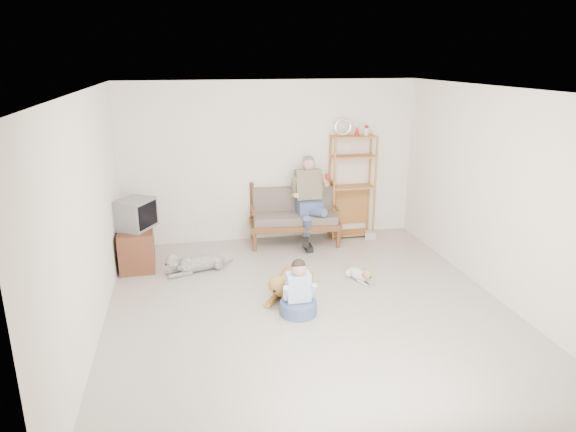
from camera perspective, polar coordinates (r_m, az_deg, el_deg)
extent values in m
plane|color=#BDB8A6|center=(6.61, 2.31, -10.21)|extent=(5.50, 5.50, 0.00)
plane|color=white|center=(5.88, 2.64, 13.84)|extent=(5.50, 5.50, 0.00)
plane|color=silver|center=(8.73, -1.89, 6.04)|extent=(5.00, 0.00, 5.00)
plane|color=silver|center=(3.68, 12.95, -10.70)|extent=(5.00, 0.00, 5.00)
plane|color=silver|center=(6.03, -21.25, -0.30)|extent=(0.00, 5.50, 5.50)
plane|color=silver|center=(7.12, 22.41, 2.13)|extent=(0.00, 5.50, 5.50)
cube|color=brown|center=(8.68, 0.73, -0.85)|extent=(1.56, 0.83, 0.10)
cube|color=#736357|center=(8.64, 0.73, -0.12)|extent=(1.43, 0.72, 0.13)
cube|color=#736357|center=(8.80, 0.41, 1.80)|extent=(1.39, 0.24, 0.45)
cylinder|color=brown|center=(8.81, 0.33, 3.15)|extent=(1.40, 0.17, 0.05)
cylinder|color=brown|center=(8.35, -3.54, -3.08)|extent=(0.07, 0.07, 0.30)
cylinder|color=brown|center=(8.81, -4.13, 0.24)|extent=(0.07, 0.07, 0.95)
cylinder|color=brown|center=(8.64, 5.69, -2.42)|extent=(0.07, 0.07, 0.30)
cylinder|color=brown|center=(9.09, 4.65, 0.76)|extent=(0.07, 0.07, 0.95)
cube|color=#4E5B8F|center=(8.66, 2.36, 1.09)|extent=(0.41, 0.39, 0.20)
cube|color=gray|center=(8.66, 2.23, 3.53)|extent=(0.43, 0.29, 0.53)
sphere|color=tan|center=(8.56, 2.31, 5.79)|extent=(0.21, 0.21, 0.21)
sphere|color=#59544F|center=(8.57, 2.28, 6.09)|extent=(0.19, 0.19, 0.19)
cylinder|color=#B3131A|center=(8.48, 4.40, 4.39)|extent=(0.07, 0.07, 0.09)
cube|color=#B37338|center=(8.80, 7.33, 8.75)|extent=(0.75, 0.31, 0.03)
torus|color=silver|center=(8.72, 6.12, 9.81)|extent=(0.31, 0.05, 0.31)
cone|color=#B3131A|center=(8.80, 7.67, 9.36)|extent=(0.10, 0.10, 0.16)
cylinder|color=#B37338|center=(8.73, 5.13, 2.89)|extent=(0.04, 0.04, 1.78)
cylinder|color=#B37338|center=(9.00, 4.62, 3.34)|extent=(0.04, 0.04, 1.78)
cylinder|color=#B37338|center=(8.96, 9.64, 3.10)|extent=(0.04, 0.04, 1.78)
cylinder|color=#B37338|center=(9.22, 9.01, 3.53)|extent=(0.04, 0.04, 1.78)
cube|color=beige|center=(9.10, 9.18, -2.13)|extent=(0.23, 0.20, 0.12)
cube|color=brown|center=(8.12, -16.44, -3.27)|extent=(0.54, 0.92, 0.60)
cube|color=brown|center=(7.94, -18.28, -3.91)|extent=(0.04, 0.40, 0.50)
cube|color=brown|center=(8.35, -17.97, -2.83)|extent=(0.04, 0.40, 0.50)
cube|color=slate|center=(7.93, -16.63, 0.23)|extent=(0.64, 0.68, 0.45)
cube|color=black|center=(7.81, -15.33, 0.09)|extent=(0.25, 0.41, 0.36)
cube|color=silver|center=(8.86, -9.80, -1.06)|extent=(0.12, 0.02, 0.08)
ellipsoid|color=#A8803A|center=(7.04, 0.34, -7.07)|extent=(0.78, 0.99, 0.30)
sphere|color=#A8803A|center=(6.78, -0.45, -7.85)|extent=(0.30, 0.30, 0.30)
sphere|color=#A8803A|center=(6.53, -1.17, -7.66)|extent=(0.24, 0.24, 0.24)
ellipsoid|color=#A8803A|center=(6.45, -1.50, -8.22)|extent=(0.18, 0.20, 0.09)
cylinder|color=#A8803A|center=(7.49, 1.53, -6.27)|extent=(0.12, 0.38, 0.05)
ellipsoid|color=#A8803A|center=(6.57, -1.78, -7.47)|extent=(0.08, 0.09, 0.12)
ellipsoid|color=#A8803A|center=(6.52, -0.41, -7.68)|extent=(0.08, 0.09, 0.12)
ellipsoid|color=silver|center=(7.77, -9.65, -5.17)|extent=(0.82, 0.50, 0.23)
sphere|color=silver|center=(7.69, -11.29, -5.36)|extent=(0.23, 0.23, 0.23)
sphere|color=silver|center=(7.60, -12.72, -4.92)|extent=(0.20, 0.20, 0.20)
ellipsoid|color=silver|center=(7.59, -13.36, -5.17)|extent=(0.16, 0.13, 0.08)
cylinder|color=silver|center=(7.92, -6.98, -5.13)|extent=(0.27, 0.22, 0.04)
ellipsoid|color=silver|center=(7.67, -12.74, -4.71)|extent=(0.07, 0.06, 0.10)
ellipsoid|color=silver|center=(7.54, -12.41, -5.07)|extent=(0.07, 0.06, 0.10)
ellipsoid|color=silver|center=(7.45, 7.73, -6.41)|extent=(0.29, 0.43, 0.16)
sphere|color=silver|center=(7.36, 8.29, -6.66)|extent=(0.16, 0.16, 0.16)
sphere|color=#A68753|center=(7.26, 8.79, -6.44)|extent=(0.14, 0.14, 0.14)
ellipsoid|color=#A68753|center=(7.22, 9.10, -6.71)|extent=(0.09, 0.12, 0.05)
cylinder|color=silver|center=(7.61, 6.81, -6.22)|extent=(0.12, 0.14, 0.02)
cone|color=#A68753|center=(7.22, 8.43, -6.17)|extent=(0.04, 0.04, 0.05)
cone|color=#A68753|center=(7.28, 9.05, -6.01)|extent=(0.04, 0.04, 0.05)
torus|color=#B3131A|center=(7.28, 8.69, -6.46)|extent=(0.13, 0.13, 0.02)
cylinder|color=#4E5B8F|center=(6.45, 1.17, -10.13)|extent=(0.46, 0.46, 0.17)
cube|color=white|center=(6.34, 1.15, -7.88)|extent=(0.29, 0.19, 0.35)
sphere|color=tan|center=(6.22, 1.20, -5.88)|extent=(0.19, 0.19, 0.19)
sphere|color=black|center=(6.22, 1.18, -5.57)|extent=(0.18, 0.18, 0.18)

